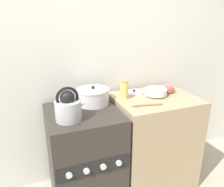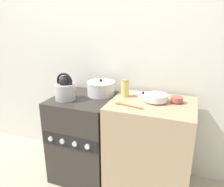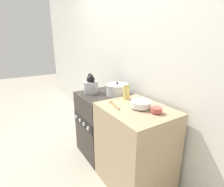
{
  "view_description": "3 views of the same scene",
  "coord_description": "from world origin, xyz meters",
  "px_view_note": "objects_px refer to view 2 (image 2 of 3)",
  "views": [
    {
      "loc": [
        -0.35,
        -1.25,
        1.52
      ],
      "look_at": [
        0.25,
        0.29,
        0.95
      ],
      "focal_mm": 35.0,
      "sensor_mm": 36.0,
      "label": 1
    },
    {
      "loc": [
        0.94,
        -1.43,
        1.51
      ],
      "look_at": [
        0.3,
        0.27,
        0.91
      ],
      "focal_mm": 35.0,
      "sensor_mm": 36.0,
      "label": 2
    },
    {
      "loc": [
        1.83,
        -0.73,
        1.49
      ],
      "look_at": [
        0.21,
        0.29,
        0.89
      ],
      "focal_mm": 28.0,
      "sensor_mm": 36.0,
      "label": 3
    }
  ],
  "objects_px": {
    "stove": "(85,136)",
    "cooking_pot": "(101,88)",
    "enamel_bowl": "(156,97)",
    "small_ceramic_bowl": "(177,99)",
    "loose_pot_lid": "(143,94)",
    "storage_jar": "(125,88)",
    "kettle": "(65,89)"
  },
  "relations": [
    {
      "from": "storage_jar",
      "to": "loose_pot_lid",
      "type": "xyz_separation_m",
      "value": [
        0.14,
        0.1,
        -0.07
      ]
    },
    {
      "from": "enamel_bowl",
      "to": "loose_pot_lid",
      "type": "distance_m",
      "value": 0.2
    },
    {
      "from": "cooking_pot",
      "to": "loose_pot_lid",
      "type": "height_order",
      "value": "cooking_pot"
    },
    {
      "from": "enamel_bowl",
      "to": "kettle",
      "type": "bearing_deg",
      "value": -170.41
    },
    {
      "from": "stove",
      "to": "kettle",
      "type": "bearing_deg",
      "value": -140.27
    },
    {
      "from": "stove",
      "to": "storage_jar",
      "type": "height_order",
      "value": "storage_jar"
    },
    {
      "from": "enamel_bowl",
      "to": "storage_jar",
      "type": "distance_m",
      "value": 0.29
    },
    {
      "from": "cooking_pot",
      "to": "small_ceramic_bowl",
      "type": "height_order",
      "value": "cooking_pot"
    },
    {
      "from": "kettle",
      "to": "cooking_pot",
      "type": "distance_m",
      "value": 0.34
    },
    {
      "from": "small_ceramic_bowl",
      "to": "loose_pot_lid",
      "type": "xyz_separation_m",
      "value": [
        -0.31,
        0.1,
        -0.02
      ]
    },
    {
      "from": "stove",
      "to": "enamel_bowl",
      "type": "height_order",
      "value": "enamel_bowl"
    },
    {
      "from": "loose_pot_lid",
      "to": "enamel_bowl",
      "type": "bearing_deg",
      "value": -44.42
    },
    {
      "from": "cooking_pot",
      "to": "enamel_bowl",
      "type": "relative_size",
      "value": 1.4
    },
    {
      "from": "stove",
      "to": "cooking_pot",
      "type": "relative_size",
      "value": 3.07
    },
    {
      "from": "enamel_bowl",
      "to": "loose_pot_lid",
      "type": "xyz_separation_m",
      "value": [
        -0.14,
        0.14,
        -0.03
      ]
    },
    {
      "from": "stove",
      "to": "cooking_pot",
      "type": "height_order",
      "value": "cooking_pot"
    },
    {
      "from": "stove",
      "to": "loose_pot_lid",
      "type": "bearing_deg",
      "value": 17.9
    },
    {
      "from": "stove",
      "to": "small_ceramic_bowl",
      "type": "relative_size",
      "value": 8.44
    },
    {
      "from": "cooking_pot",
      "to": "small_ceramic_bowl",
      "type": "relative_size",
      "value": 2.75
    },
    {
      "from": "kettle",
      "to": "loose_pot_lid",
      "type": "height_order",
      "value": "kettle"
    },
    {
      "from": "stove",
      "to": "enamel_bowl",
      "type": "bearing_deg",
      "value": 2.67
    },
    {
      "from": "enamel_bowl",
      "to": "cooking_pot",
      "type": "bearing_deg",
      "value": 169.94
    },
    {
      "from": "storage_jar",
      "to": "loose_pot_lid",
      "type": "height_order",
      "value": "storage_jar"
    },
    {
      "from": "small_ceramic_bowl",
      "to": "enamel_bowl",
      "type": "bearing_deg",
      "value": -167.53
    },
    {
      "from": "kettle",
      "to": "storage_jar",
      "type": "height_order",
      "value": "kettle"
    },
    {
      "from": "cooking_pot",
      "to": "loose_pot_lid",
      "type": "bearing_deg",
      "value": 6.06
    },
    {
      "from": "cooking_pot",
      "to": "storage_jar",
      "type": "relative_size",
      "value": 1.75
    },
    {
      "from": "cooking_pot",
      "to": "storage_jar",
      "type": "xyz_separation_m",
      "value": [
        0.26,
        -0.05,
        0.04
      ]
    },
    {
      "from": "stove",
      "to": "enamel_bowl",
      "type": "distance_m",
      "value": 0.83
    },
    {
      "from": "cooking_pot",
      "to": "storage_jar",
      "type": "height_order",
      "value": "storage_jar"
    },
    {
      "from": "stove",
      "to": "cooking_pot",
      "type": "xyz_separation_m",
      "value": [
        0.13,
        0.13,
        0.48
      ]
    },
    {
      "from": "kettle",
      "to": "small_ceramic_bowl",
      "type": "xyz_separation_m",
      "value": [
        0.97,
        0.17,
        -0.03
      ]
    }
  ]
}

